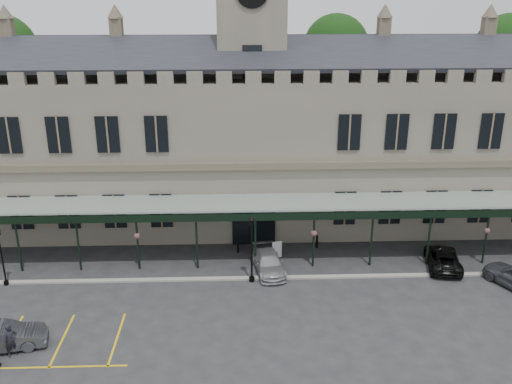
{
  "coord_description": "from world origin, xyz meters",
  "views": [
    {
      "loc": [
        -1.23,
        -28.11,
        18.64
      ],
      "look_at": [
        0.0,
        6.0,
        6.0
      ],
      "focal_mm": 40.0,
      "sensor_mm": 36.0,
      "label": 1
    }
  ],
  "objects_px": {
    "car_van": "(443,258)",
    "car_taxi": "(268,263)",
    "lamp_post_mid": "(252,243)",
    "person_a": "(11,340)",
    "station_building": "(252,144)",
    "clock_tower": "(251,59)",
    "car_left_b": "(3,337)",
    "lamp_post_left": "(1,251)",
    "sign_board": "(277,250)"
  },
  "relations": [
    {
      "from": "car_van",
      "to": "car_taxi",
      "type": "bearing_deg",
      "value": 11.48
    },
    {
      "from": "lamp_post_mid",
      "to": "person_a",
      "type": "relative_size",
      "value": 2.52
    },
    {
      "from": "station_building",
      "to": "clock_tower",
      "type": "height_order",
      "value": "clock_tower"
    },
    {
      "from": "lamp_post_mid",
      "to": "car_left_b",
      "type": "height_order",
      "value": "lamp_post_mid"
    },
    {
      "from": "lamp_post_mid",
      "to": "person_a",
      "type": "xyz_separation_m",
      "value": [
        -12.89,
        -7.51,
        -1.87
      ]
    },
    {
      "from": "clock_tower",
      "to": "lamp_post_left",
      "type": "height_order",
      "value": "clock_tower"
    },
    {
      "from": "sign_board",
      "to": "car_taxi",
      "type": "xyz_separation_m",
      "value": [
        -0.72,
        -2.03,
        0.04
      ]
    },
    {
      "from": "station_building",
      "to": "person_a",
      "type": "xyz_separation_m",
      "value": [
        -13.2,
        -18.22,
        -5.53
      ]
    },
    {
      "from": "lamp_post_mid",
      "to": "sign_board",
      "type": "bearing_deg",
      "value": 60.7
    },
    {
      "from": "station_building",
      "to": "lamp_post_mid",
      "type": "distance_m",
      "value": 11.31
    },
    {
      "from": "car_left_b",
      "to": "person_a",
      "type": "distance_m",
      "value": 0.93
    },
    {
      "from": "car_van",
      "to": "lamp_post_mid",
      "type": "bearing_deg",
      "value": 17.19
    },
    {
      "from": "car_taxi",
      "to": "car_van",
      "type": "relative_size",
      "value": 0.96
    },
    {
      "from": "clock_tower",
      "to": "car_taxi",
      "type": "relative_size",
      "value": 5.59
    },
    {
      "from": "lamp_post_mid",
      "to": "sign_board",
      "type": "distance_m",
      "value": 4.47
    },
    {
      "from": "clock_tower",
      "to": "car_van",
      "type": "xyz_separation_m",
      "value": [
        13.0,
        -9.19,
        -12.47
      ]
    },
    {
      "from": "station_building",
      "to": "lamp_post_left",
      "type": "relative_size",
      "value": 14.46
    },
    {
      "from": "sign_board",
      "to": "person_a",
      "type": "xyz_separation_m",
      "value": [
        -14.79,
        -10.9,
        0.33
      ]
    },
    {
      "from": "clock_tower",
      "to": "person_a",
      "type": "xyz_separation_m",
      "value": [
        -13.2,
        -18.3,
        -12.17
      ]
    },
    {
      "from": "lamp_post_left",
      "to": "person_a",
      "type": "xyz_separation_m",
      "value": [
        3.18,
        -7.63,
        -1.52
      ]
    },
    {
      "from": "lamp_post_left",
      "to": "person_a",
      "type": "relative_size",
      "value": 2.21
    },
    {
      "from": "lamp_post_left",
      "to": "car_van",
      "type": "xyz_separation_m",
      "value": [
        29.38,
        1.49,
        -1.82
      ]
    },
    {
      "from": "sign_board",
      "to": "car_left_b",
      "type": "bearing_deg",
      "value": -164.2
    },
    {
      "from": "sign_board",
      "to": "clock_tower",
      "type": "bearing_deg",
      "value": 84.3
    },
    {
      "from": "lamp_post_left",
      "to": "car_van",
      "type": "height_order",
      "value": "lamp_post_left"
    },
    {
      "from": "clock_tower",
      "to": "sign_board",
      "type": "height_order",
      "value": "clock_tower"
    },
    {
      "from": "clock_tower",
      "to": "person_a",
      "type": "distance_m",
      "value": 25.64
    },
    {
      "from": "sign_board",
      "to": "car_left_b",
      "type": "relative_size",
      "value": 0.28
    },
    {
      "from": "station_building",
      "to": "lamp_post_mid",
      "type": "height_order",
      "value": "station_building"
    },
    {
      "from": "car_left_b",
      "to": "lamp_post_left",
      "type": "bearing_deg",
      "value": 6.86
    },
    {
      "from": "station_building",
      "to": "person_a",
      "type": "relative_size",
      "value": 31.94
    },
    {
      "from": "station_building",
      "to": "clock_tower",
      "type": "xyz_separation_m",
      "value": [
        0.0,
        0.09,
        6.64
      ]
    },
    {
      "from": "car_van",
      "to": "person_a",
      "type": "height_order",
      "value": "person_a"
    },
    {
      "from": "car_left_b",
      "to": "car_van",
      "type": "bearing_deg",
      "value": -85.37
    },
    {
      "from": "lamp_post_mid",
      "to": "person_a",
      "type": "bearing_deg",
      "value": -149.76
    },
    {
      "from": "lamp_post_mid",
      "to": "car_taxi",
      "type": "relative_size",
      "value": 1.07
    },
    {
      "from": "sign_board",
      "to": "car_van",
      "type": "distance_m",
      "value": 11.55
    },
    {
      "from": "lamp_post_left",
      "to": "sign_board",
      "type": "xyz_separation_m",
      "value": [
        17.97,
        3.28,
        -1.85
      ]
    },
    {
      "from": "car_van",
      "to": "person_a",
      "type": "bearing_deg",
      "value": 29.51
    },
    {
      "from": "sign_board",
      "to": "person_a",
      "type": "height_order",
      "value": "person_a"
    },
    {
      "from": "station_building",
      "to": "lamp_post_left",
      "type": "bearing_deg",
      "value": -147.12
    },
    {
      "from": "lamp_post_left",
      "to": "car_left_b",
      "type": "distance_m",
      "value": 7.65
    },
    {
      "from": "station_building",
      "to": "car_taxi",
      "type": "relative_size",
      "value": 13.52
    },
    {
      "from": "station_building",
      "to": "car_van",
      "type": "distance_m",
      "value": 16.9
    },
    {
      "from": "sign_board",
      "to": "car_van",
      "type": "xyz_separation_m",
      "value": [
        11.41,
        -1.79,
        0.03
      ]
    },
    {
      "from": "lamp_post_mid",
      "to": "car_van",
      "type": "xyz_separation_m",
      "value": [
        13.31,
        1.6,
        -2.17
      ]
    },
    {
      "from": "clock_tower",
      "to": "sign_board",
      "type": "bearing_deg",
      "value": -77.84
    },
    {
      "from": "clock_tower",
      "to": "lamp_post_mid",
      "type": "distance_m",
      "value": 14.92
    },
    {
      "from": "car_taxi",
      "to": "car_left_b",
      "type": "bearing_deg",
      "value": -158.99
    },
    {
      "from": "lamp_post_mid",
      "to": "lamp_post_left",
      "type": "bearing_deg",
      "value": 179.6
    }
  ]
}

